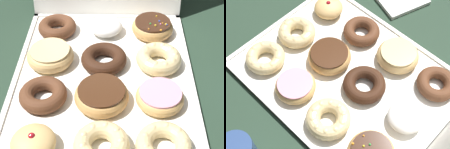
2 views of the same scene
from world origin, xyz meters
TOP-DOWN VIEW (x-y plane):
  - ground_plane at (0.00, 0.00)m, footprint 3.00×3.00m
  - donut_box at (0.00, 0.00)m, footprint 0.44×0.57m
  - jelly_filled_donut_0 at (-0.13, -0.20)m, footprint 0.09×0.09m
  - cruller_donut_1 at (0.01, -0.20)m, footprint 0.11×0.11m
  - cruller_donut_2 at (0.13, -0.20)m, footprint 0.11×0.11m
  - chocolate_cake_ring_donut_3 at (-0.13, -0.07)m, footprint 0.11×0.11m
  - chocolate_frosted_donut_4 at (-0.00, -0.07)m, footprint 0.12×0.12m
  - pink_frosted_donut_5 at (0.13, -0.07)m, footprint 0.11×0.11m
  - glazed_ring_donut_6 at (-0.14, 0.07)m, footprint 0.12×0.12m
  - chocolate_cake_ring_donut_7 at (-0.00, 0.06)m, footprint 0.12×0.12m
  - cruller_donut_8 at (0.14, 0.06)m, footprint 0.12×0.12m
  - chocolate_cake_ring_donut_9 at (-0.14, 0.20)m, footprint 0.11×0.11m
  - powdered_filled_donut_10 at (-0.00, 0.20)m, footprint 0.09×0.09m
  - sprinkle_donut_11 at (0.13, 0.20)m, footprint 0.12×0.12m

SIDE VIEW (x-z plane):
  - ground_plane at x=0.00m, z-range 0.00..0.00m
  - donut_box at x=0.00m, z-range 0.00..0.01m
  - chocolate_cake_ring_donut_9 at x=-0.14m, z-range 0.01..0.04m
  - chocolate_cake_ring_donut_3 at x=-0.13m, z-range 0.01..0.04m
  - chocolate_cake_ring_donut_7 at x=0.00m, z-range 0.01..0.04m
  - cruller_donut_2 at x=0.13m, z-range 0.01..0.05m
  - pink_frosted_donut_5 at x=0.13m, z-range 0.01..0.05m
  - cruller_donut_1 at x=0.01m, z-range 0.01..0.05m
  - cruller_donut_8 at x=0.14m, z-range 0.01..0.05m
  - sprinkle_donut_11 at x=0.13m, z-range 0.01..0.05m
  - glazed_ring_donut_6 at x=-0.14m, z-range 0.01..0.05m
  - chocolate_frosted_donut_4 at x=0.00m, z-range 0.01..0.05m
  - powdered_filled_donut_10 at x=0.00m, z-range 0.01..0.05m
  - jelly_filled_donut_0 at x=-0.13m, z-range 0.01..0.06m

